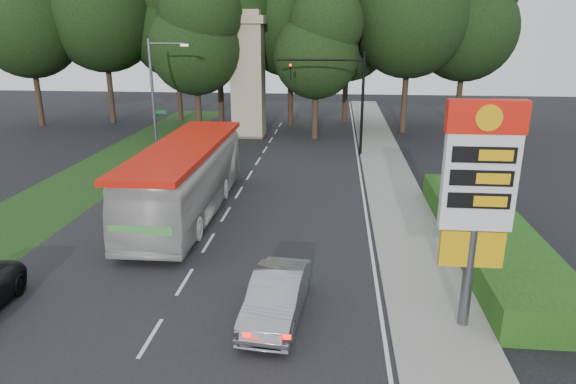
# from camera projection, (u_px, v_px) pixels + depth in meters

# --- Properties ---
(ground) EXTENTS (120.00, 120.00, 0.00)m
(ground) POSITION_uv_depth(u_px,v_px,m) (145.00, 349.00, 14.49)
(ground) COLOR black
(ground) RESTS_ON ground
(road_surface) EXTENTS (14.00, 80.00, 0.02)m
(road_surface) POSITION_uv_depth(u_px,v_px,m) (230.00, 208.00, 25.87)
(road_surface) COLOR black
(road_surface) RESTS_ON ground
(sidewalk_right) EXTENTS (3.00, 80.00, 0.12)m
(sidewalk_right) POSITION_uv_depth(u_px,v_px,m) (401.00, 212.00, 25.09)
(sidewalk_right) COLOR gray
(sidewalk_right) RESTS_ON ground
(grass_verge_left) EXTENTS (5.00, 50.00, 0.02)m
(grass_verge_left) POSITION_uv_depth(u_px,v_px,m) (101.00, 172.00, 32.41)
(grass_verge_left) COLOR #193814
(grass_verge_left) RESTS_ON ground
(hedge) EXTENTS (3.00, 14.00, 1.20)m
(hedge) POSITION_uv_depth(u_px,v_px,m) (488.00, 235.00, 20.87)
(hedge) COLOR #1E4512
(hedge) RESTS_ON ground
(gas_station_pylon) EXTENTS (2.10, 0.45, 6.85)m
(gas_station_pylon) POSITION_uv_depth(u_px,v_px,m) (479.00, 187.00, 14.21)
(gas_station_pylon) COLOR #59595E
(gas_station_pylon) RESTS_ON ground
(traffic_signal_mast) EXTENTS (6.10, 0.35, 7.20)m
(traffic_signal_mast) POSITION_uv_depth(u_px,v_px,m) (344.00, 89.00, 35.32)
(traffic_signal_mast) COLOR black
(traffic_signal_mast) RESTS_ON ground
(streetlight_signs) EXTENTS (2.75, 0.98, 8.00)m
(streetlight_signs) POSITION_uv_depth(u_px,v_px,m) (156.00, 94.00, 34.64)
(streetlight_signs) COLOR #59595E
(streetlight_signs) RESTS_ON ground
(monument) EXTENTS (3.00, 3.00, 10.05)m
(monument) POSITION_uv_depth(u_px,v_px,m) (248.00, 74.00, 41.57)
(monument) COLOR tan
(monument) RESTS_ON ground
(tree_far_west) EXTENTS (8.96, 8.96, 17.60)m
(tree_far_west) POSITION_uv_depth(u_px,v_px,m) (25.00, 4.00, 44.51)
(tree_far_west) COLOR #2D2116
(tree_far_west) RESTS_ON ground
(tree_west_near) EXTENTS (8.40, 8.40, 16.50)m
(tree_west_near) POSITION_uv_depth(u_px,v_px,m) (174.00, 13.00, 47.43)
(tree_west_near) COLOR #2D2116
(tree_west_near) RESTS_ON ground
(tree_center_right) EXTENTS (9.24, 9.24, 18.15)m
(tree_center_right) POSITION_uv_depth(u_px,v_px,m) (291.00, 0.00, 44.24)
(tree_center_right) COLOR #2D2116
(tree_center_right) RESTS_ON ground
(tree_east_near) EXTENTS (8.12, 8.12, 15.95)m
(tree_east_near) POSITION_uv_depth(u_px,v_px,m) (348.00, 16.00, 46.10)
(tree_east_near) COLOR #2D2116
(tree_east_near) RESTS_ON ground
(tree_far_east) EXTENTS (8.68, 8.68, 17.05)m
(tree_far_east) POSITION_uv_depth(u_px,v_px,m) (468.00, 7.00, 43.11)
(tree_far_east) COLOR #2D2116
(tree_far_east) RESTS_ON ground
(tree_monument_left) EXTENTS (7.28, 7.28, 14.30)m
(tree_monument_left) POSITION_uv_depth(u_px,v_px,m) (194.00, 28.00, 39.89)
(tree_monument_left) COLOR #2D2116
(tree_monument_left) RESTS_ON ground
(tree_monument_right) EXTENTS (6.72, 6.72, 13.20)m
(tree_monument_right) POSITION_uv_depth(u_px,v_px,m) (316.00, 37.00, 39.72)
(tree_monument_right) COLOR #2D2116
(tree_monument_right) RESTS_ON ground
(transit_bus) EXTENTS (3.02, 12.42, 3.45)m
(transit_bus) POSITION_uv_depth(u_px,v_px,m) (186.00, 180.00, 24.58)
(transit_bus) COLOR silver
(transit_bus) RESTS_ON ground
(sedan_silver) EXTENTS (1.92, 4.54, 1.46)m
(sedan_silver) POSITION_uv_depth(u_px,v_px,m) (277.00, 296.00, 15.85)
(sedan_silver) COLOR #999AA0
(sedan_silver) RESTS_ON ground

